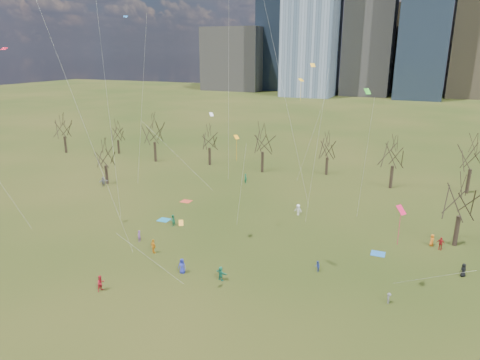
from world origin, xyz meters
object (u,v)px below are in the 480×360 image
at_px(person_0, 182,266).
at_px(person_2, 101,283).
at_px(blanket_navy, 378,254).
at_px(person_4, 153,246).
at_px(blanket_crimson, 186,201).
at_px(blanket_teal, 164,220).

xyz_separation_m(person_0, person_2, (-5.65, -6.16, -0.01)).
xyz_separation_m(blanket_navy, person_0, (-18.92, -12.85, 0.83)).
height_order(blanket_navy, person_2, person_2).
relative_size(blanket_navy, person_4, 0.91).
distance_m(blanket_crimson, person_4, 18.12).
relative_size(blanket_crimson, person_0, 0.95).
xyz_separation_m(blanket_teal, blanket_crimson, (-0.97, 8.01, 0.00)).
bearing_deg(blanket_navy, blanket_crimson, 166.36).
distance_m(blanket_navy, person_2, 31.06).
xyz_separation_m(blanket_navy, person_2, (-24.56, -19.00, 0.82)).
bearing_deg(person_4, person_2, 117.43).
distance_m(blanket_crimson, person_2, 26.79).
distance_m(blanket_teal, blanket_crimson, 8.07).
relative_size(blanket_navy, person_0, 0.95).
xyz_separation_m(blanket_teal, blanket_navy, (28.90, 0.77, 0.00)).
bearing_deg(person_4, blanket_navy, -129.30).
bearing_deg(person_0, blanket_crimson, 108.20).
distance_m(blanket_teal, person_2, 18.76).
bearing_deg(person_2, person_4, 11.09).
bearing_deg(blanket_navy, person_0, -145.82).
height_order(blanket_navy, blanket_crimson, same).
xyz_separation_m(blanket_navy, blanket_crimson, (-29.87, 7.25, 0.00)).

